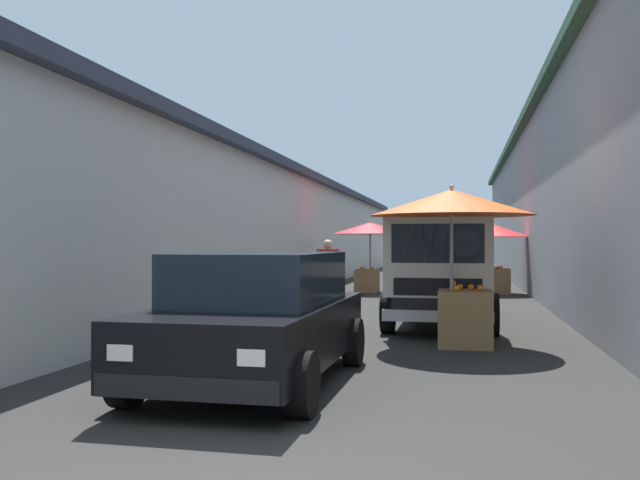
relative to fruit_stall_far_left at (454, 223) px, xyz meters
The scene contains 10 objects.
ground 6.77m from the fruit_stall_far_left, 11.66° to the left, with size 90.00×90.00×0.00m, color #282826.
building_left_whitewash 11.93m from the fruit_stall_far_left, 43.68° to the left, with size 49.80×7.50×3.88m.
fruit_stall_far_left is the anchor object (origin of this frame).
fruit_stall_near_left 11.17m from the fruit_stall_far_left, 14.02° to the left, with size 2.42×2.42×2.29m.
fruit_stall_near_right 11.13m from the fruit_stall_far_left, ahead, with size 2.24×2.24×2.23m.
hatchback_car 4.05m from the fruit_stall_far_left, 146.89° to the left, with size 3.94×1.98×1.45m.
delivery_truck 2.07m from the fruit_stall_far_left, ahead, with size 4.93×2.00×2.08m.
vendor_by_crates 9.53m from the fruit_stall_far_left, ahead, with size 0.23×0.61×1.51m.
vendor_in_shade 6.06m from the fruit_stall_far_left, 29.72° to the left, with size 0.38×0.60×1.64m.
parked_scooter 8.03m from the fruit_stall_far_left, ahead, with size 1.69×0.44×1.14m.
Camera 1 is at (-3.43, -1.40, 1.57)m, focal length 38.19 mm.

